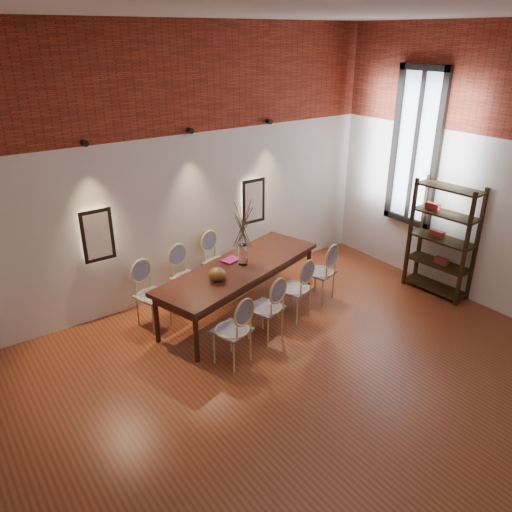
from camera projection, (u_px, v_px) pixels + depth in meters
floor at (338, 415)px, 5.46m from camera, size 7.00×7.00×0.02m
ceiling at (373, 5)px, 3.82m from camera, size 7.00×7.00×0.02m
wall_back at (176, 169)px, 7.27m from camera, size 7.00×0.10×4.00m
brick_band_back at (172, 79)px, 6.71m from camera, size 7.00×0.02×1.50m
niche_left at (97, 235)px, 6.79m from camera, size 0.36×0.06×0.66m
niche_right at (252, 201)px, 8.17m from camera, size 0.36×0.06×0.66m
spot_fixture_left at (85, 143)px, 6.26m from camera, size 0.08×0.10×0.08m
spot_fixture_mid at (190, 131)px, 7.06m from camera, size 0.08×0.10×0.08m
spot_fixture_right at (269, 121)px, 7.80m from camera, size 0.08×0.10×0.08m
window_glass at (416, 148)px, 7.90m from camera, size 0.02×0.78×2.38m
window_frame at (415, 148)px, 7.89m from camera, size 0.08×0.90×2.50m
window_mullion at (415, 148)px, 7.89m from camera, size 0.06×0.06×2.40m
dining_table at (240, 289)px, 7.33m from camera, size 2.91×1.64×0.75m
chair_near_a at (232, 330)px, 6.14m from camera, size 0.55×0.55×0.94m
chair_near_b at (266, 308)px, 6.64m from camera, size 0.55×0.55×0.94m
chair_near_c at (294, 289)px, 7.14m from camera, size 0.55×0.55×0.94m
chair_near_d at (320, 272)px, 7.64m from camera, size 0.55×0.55×0.94m
chair_far_a at (153, 295)px, 6.95m from camera, size 0.55×0.55×0.94m
chair_far_b at (188, 278)px, 7.45m from camera, size 0.55×0.55×0.94m
chair_far_c at (219, 263)px, 7.95m from camera, size 0.55×0.55×0.94m
chair_far_d at (246, 249)px, 8.45m from camera, size 0.55×0.55×0.94m
vase at (243, 255)px, 7.17m from camera, size 0.14×0.14×0.30m
dried_branches at (243, 225)px, 6.99m from camera, size 0.50×0.50×0.70m
bowl at (217, 274)px, 6.72m from camera, size 0.24×0.24×0.18m
book at (231, 260)px, 7.32m from camera, size 0.30×0.25×0.03m
shelving_rack at (442, 239)px, 7.70m from camera, size 0.45×1.02×1.80m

